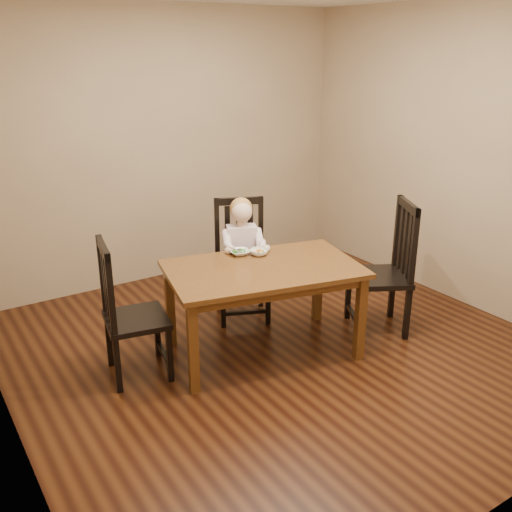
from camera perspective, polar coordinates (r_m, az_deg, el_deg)
room at (r=4.17m, az=2.60°, el=7.04°), size 4.01×4.01×2.71m
dining_table at (r=4.37m, az=0.71°, el=-2.10°), size 1.61×1.17×0.73m
chair_child at (r=5.05m, az=-1.47°, el=-0.58°), size 0.59×0.58×1.06m
chair_left at (r=4.21m, az=-12.65°, el=-5.61°), size 0.51×0.53×1.05m
chair_right at (r=4.90m, az=12.86°, el=-1.37°), size 0.64×0.65×1.13m
toddler at (r=4.95m, az=-1.40°, el=0.84°), size 0.48×0.53×0.58m
bowl_peas at (r=4.58m, az=-1.66°, el=0.37°), size 0.19×0.19×0.04m
bowl_veg at (r=4.57m, az=0.31°, el=0.38°), size 0.19×0.19×0.05m
fork at (r=4.54m, az=-2.06°, el=0.52°), size 0.08×0.10×0.04m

